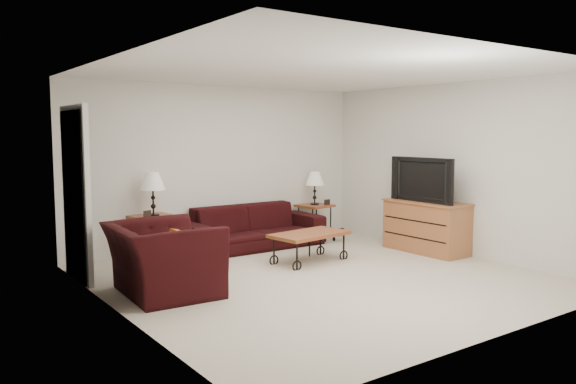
{
  "coord_description": "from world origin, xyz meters",
  "views": [
    {
      "loc": [
        -4.31,
        -5.35,
        1.78
      ],
      "look_at": [
        0.0,
        0.7,
        1.0
      ],
      "focal_mm": 35.47,
      "sensor_mm": 36.0,
      "label": 1
    }
  ],
  "objects_px": {
    "tv_stand": "(426,227)",
    "backpack": "(334,229)",
    "side_table_left": "(154,237)",
    "armchair": "(163,259)",
    "sofa": "(252,227)",
    "lamp_left": "(153,194)",
    "side_table_right": "(315,221)",
    "lamp_right": "(315,188)",
    "coffee_table": "(309,247)",
    "television": "(426,179)"
  },
  "relations": [
    {
      "from": "side_table_left",
      "to": "side_table_right",
      "type": "relative_size",
      "value": 1.1
    },
    {
      "from": "sofa",
      "to": "coffee_table",
      "type": "xyz_separation_m",
      "value": [
        0.14,
        -1.26,
        -0.12
      ]
    },
    {
      "from": "side_table_left",
      "to": "side_table_right",
      "type": "bearing_deg",
      "value": 0.0
    },
    {
      "from": "tv_stand",
      "to": "lamp_right",
      "type": "bearing_deg",
      "value": 107.38
    },
    {
      "from": "lamp_right",
      "to": "backpack",
      "type": "distance_m",
      "value": 0.8
    },
    {
      "from": "backpack",
      "to": "lamp_right",
      "type": "bearing_deg",
      "value": 89.84
    },
    {
      "from": "side_table_right",
      "to": "lamp_left",
      "type": "xyz_separation_m",
      "value": [
        -2.89,
        0.0,
        0.64
      ]
    },
    {
      "from": "side_table_left",
      "to": "lamp_left",
      "type": "distance_m",
      "value": 0.61
    },
    {
      "from": "lamp_right",
      "to": "armchair",
      "type": "xyz_separation_m",
      "value": [
        -3.5,
        -1.75,
        -0.44
      ]
    },
    {
      "from": "side_table_left",
      "to": "armchair",
      "type": "height_order",
      "value": "armchair"
    },
    {
      "from": "side_table_left",
      "to": "lamp_left",
      "type": "relative_size",
      "value": 1.0
    },
    {
      "from": "sofa",
      "to": "lamp_left",
      "type": "relative_size",
      "value": 3.66
    },
    {
      "from": "lamp_right",
      "to": "sofa",
      "type": "bearing_deg",
      "value": -172.47
    },
    {
      "from": "lamp_left",
      "to": "armchair",
      "type": "bearing_deg",
      "value": -109.36
    },
    {
      "from": "television",
      "to": "side_table_left",
      "type": "bearing_deg",
      "value": -119.05
    },
    {
      "from": "television",
      "to": "armchair",
      "type": "bearing_deg",
      "value": -92.43
    },
    {
      "from": "side_table_right",
      "to": "television",
      "type": "relative_size",
      "value": 0.49
    },
    {
      "from": "armchair",
      "to": "tv_stand",
      "type": "xyz_separation_m",
      "value": [
        4.11,
        -0.17,
        -0.01
      ]
    },
    {
      "from": "coffee_table",
      "to": "armchair",
      "type": "xyz_separation_m",
      "value": [
        -2.28,
        -0.31,
        0.19
      ]
    },
    {
      "from": "side_table_right",
      "to": "lamp_left",
      "type": "height_order",
      "value": "lamp_left"
    },
    {
      "from": "coffee_table",
      "to": "tv_stand",
      "type": "bearing_deg",
      "value": -14.81
    },
    {
      "from": "lamp_right",
      "to": "backpack",
      "type": "xyz_separation_m",
      "value": [
        0.03,
        -0.48,
        -0.64
      ]
    },
    {
      "from": "side_table_left",
      "to": "lamp_right",
      "type": "bearing_deg",
      "value": 0.0
    },
    {
      "from": "tv_stand",
      "to": "backpack",
      "type": "distance_m",
      "value": 1.57
    },
    {
      "from": "lamp_left",
      "to": "armchair",
      "type": "relative_size",
      "value": 0.51
    },
    {
      "from": "lamp_left",
      "to": "television",
      "type": "distance_m",
      "value": 3.97
    },
    {
      "from": "sofa",
      "to": "side_table_left",
      "type": "bearing_deg",
      "value": 173.26
    },
    {
      "from": "lamp_left",
      "to": "coffee_table",
      "type": "distance_m",
      "value": 2.32
    },
    {
      "from": "lamp_left",
      "to": "armchair",
      "type": "height_order",
      "value": "lamp_left"
    },
    {
      "from": "sofa",
      "to": "backpack",
      "type": "relative_size",
      "value": 5.73
    },
    {
      "from": "lamp_right",
      "to": "tv_stand",
      "type": "height_order",
      "value": "lamp_right"
    },
    {
      "from": "tv_stand",
      "to": "television",
      "type": "xyz_separation_m",
      "value": [
        -0.02,
        0.0,
        0.71
      ]
    },
    {
      "from": "side_table_right",
      "to": "television",
      "type": "xyz_separation_m",
      "value": [
        0.58,
        -1.93,
        0.81
      ]
    },
    {
      "from": "lamp_right",
      "to": "coffee_table",
      "type": "height_order",
      "value": "lamp_right"
    },
    {
      "from": "side_table_left",
      "to": "backpack",
      "type": "xyz_separation_m",
      "value": [
        2.91,
        -0.48,
        -0.11
      ]
    },
    {
      "from": "sofa",
      "to": "armchair",
      "type": "height_order",
      "value": "armchair"
    },
    {
      "from": "side_table_left",
      "to": "television",
      "type": "relative_size",
      "value": 0.54
    },
    {
      "from": "armchair",
      "to": "backpack",
      "type": "bearing_deg",
      "value": -67.26
    },
    {
      "from": "side_table_left",
      "to": "armchair",
      "type": "xyz_separation_m",
      "value": [
        -0.62,
        -1.75,
        0.09
      ]
    },
    {
      "from": "television",
      "to": "backpack",
      "type": "relative_size",
      "value": 2.9
    },
    {
      "from": "side_table_right",
      "to": "backpack",
      "type": "relative_size",
      "value": 1.42
    },
    {
      "from": "side_table_left",
      "to": "coffee_table",
      "type": "height_order",
      "value": "side_table_left"
    },
    {
      "from": "tv_stand",
      "to": "television",
      "type": "distance_m",
      "value": 0.71
    },
    {
      "from": "lamp_left",
      "to": "television",
      "type": "relative_size",
      "value": 0.54
    },
    {
      "from": "armchair",
      "to": "television",
      "type": "height_order",
      "value": "television"
    },
    {
      "from": "side_table_right",
      "to": "lamp_right",
      "type": "height_order",
      "value": "lamp_right"
    },
    {
      "from": "sofa",
      "to": "lamp_left",
      "type": "distance_m",
      "value": 1.64
    },
    {
      "from": "coffee_table",
      "to": "backpack",
      "type": "distance_m",
      "value": 1.58
    },
    {
      "from": "tv_stand",
      "to": "lamp_left",
      "type": "bearing_deg",
      "value": 151.09
    },
    {
      "from": "side_table_right",
      "to": "lamp_right",
      "type": "bearing_deg",
      "value": 0.0
    }
  ]
}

